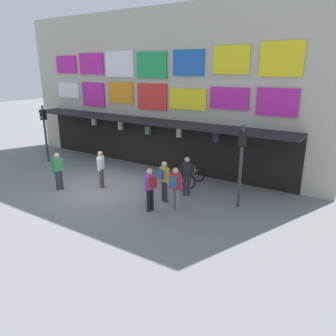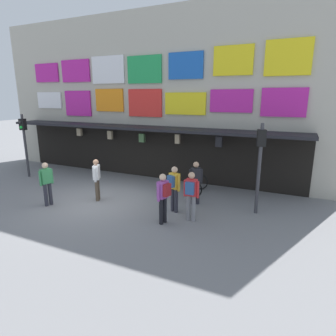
{
  "view_description": "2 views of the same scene",
  "coord_description": "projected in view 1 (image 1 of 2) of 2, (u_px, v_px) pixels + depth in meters",
  "views": [
    {
      "loc": [
        9.77,
        -9.63,
        5.19
      ],
      "look_at": [
        2.93,
        0.94,
        1.2
      ],
      "focal_mm": 34.04,
      "sensor_mm": 36.0,
      "label": 1
    },
    {
      "loc": [
        6.97,
        -8.49,
        4.05
      ],
      "look_at": [
        2.66,
        0.87,
        1.44
      ],
      "focal_mm": 30.26,
      "sensor_mm": 36.0,
      "label": 2
    }
  ],
  "objects": [
    {
      "name": "pedestrian_in_white",
      "position": [
        101.0,
        167.0,
        14.17
      ],
      "size": [
        0.35,
        0.49,
        1.68
      ],
      "color": "brown",
      "rests_on": "ground"
    },
    {
      "name": "traffic_light_near",
      "position": [
        44.0,
        125.0,
        17.7
      ],
      "size": [
        0.31,
        0.34,
        3.2
      ],
      "color": "#38383D",
      "rests_on": "ground"
    },
    {
      "name": "bicycle_parked",
      "position": [
        193.0,
        177.0,
        14.56
      ],
      "size": [
        0.81,
        1.21,
        1.05
      ],
      "color": "black",
      "rests_on": "ground"
    },
    {
      "name": "pedestrian_in_purple",
      "position": [
        175.0,
        186.0,
        11.84
      ],
      "size": [
        0.53,
        0.36,
        1.68
      ],
      "color": "gray",
      "rests_on": "ground"
    },
    {
      "name": "shopfront",
      "position": [
        159.0,
        92.0,
        16.79
      ],
      "size": [
        18.0,
        2.6,
        8.0
      ],
      "color": "#B2AD9E",
      "rests_on": "ground"
    },
    {
      "name": "pedestrian_in_blue",
      "position": [
        164.0,
        178.0,
        12.63
      ],
      "size": [
        0.49,
        0.45,
        1.68
      ],
      "color": "#2D2D38",
      "rests_on": "ground"
    },
    {
      "name": "ground_plane",
      "position": [
        102.0,
        188.0,
        14.34
      ],
      "size": [
        80.0,
        80.0,
        0.0
      ],
      "primitive_type": "plane",
      "color": "slate"
    },
    {
      "name": "pedestrian_in_red",
      "position": [
        150.0,
        187.0,
        11.77
      ],
      "size": [
        0.41,
        0.52,
        1.68
      ],
      "color": "black",
      "rests_on": "ground"
    },
    {
      "name": "pedestrian_in_green",
      "position": [
        187.0,
        173.0,
        13.26
      ],
      "size": [
        0.48,
        0.47,
        1.68
      ],
      "color": "#2D2D38",
      "rests_on": "ground"
    },
    {
      "name": "pedestrian_in_black",
      "position": [
        58.0,
        169.0,
        13.88
      ],
      "size": [
        0.31,
        0.51,
        1.68
      ],
      "color": "#2D2D38",
      "rests_on": "ground"
    },
    {
      "name": "traffic_light_far",
      "position": [
        241.0,
        154.0,
        11.78
      ],
      "size": [
        0.33,
        0.35,
        3.2
      ],
      "color": "#38383D",
      "rests_on": "ground"
    }
  ]
}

